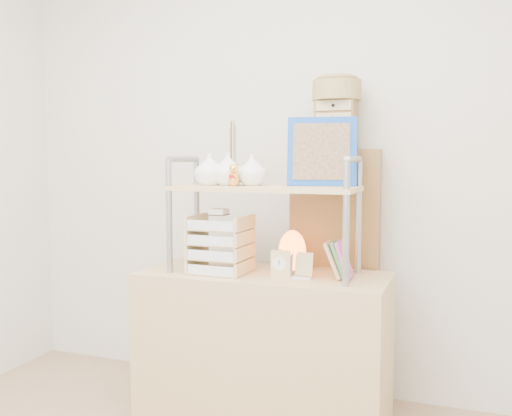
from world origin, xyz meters
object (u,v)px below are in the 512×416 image
(letter_tray, at_px, (219,247))
(desk, at_px, (263,348))
(salt_lamp, at_px, (292,252))
(cabinet, at_px, (335,277))

(letter_tray, bearing_deg, desk, 19.61)
(desk, xyz_separation_m, letter_tray, (-0.20, -0.07, 0.50))
(desk, height_order, salt_lamp, salt_lamp)
(desk, bearing_deg, salt_lamp, 7.42)
(cabinet, height_order, salt_lamp, cabinet)
(letter_tray, distance_m, salt_lamp, 0.35)
(desk, relative_size, salt_lamp, 5.65)
(desk, height_order, letter_tray, letter_tray)
(desk, relative_size, cabinet, 0.89)
(desk, height_order, cabinet, cabinet)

